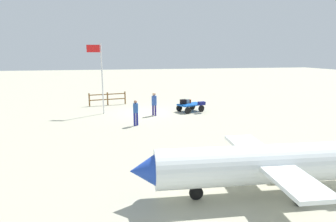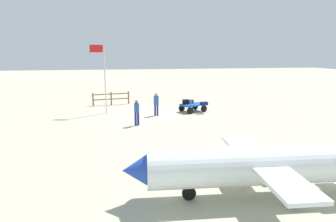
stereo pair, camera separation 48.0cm
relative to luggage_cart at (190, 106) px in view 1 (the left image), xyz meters
name	(u,v)px [view 1 (the left image)]	position (x,y,z in m)	size (l,w,h in m)	color
ground_plane	(147,113)	(3.43, -0.22, -0.45)	(120.00, 120.00, 0.00)	#AFAB93
luggage_cart	(190,106)	(0.00, 0.00, 0.00)	(2.20, 1.85, 0.62)	blue
suitcase_dark	(188,101)	(0.05, -0.45, 0.30)	(0.46, 0.35, 0.27)	maroon
suitcase_grey	(202,103)	(-0.74, 0.63, 0.29)	(0.58, 0.43, 0.25)	navy
suitcase_olive	(183,102)	(0.56, -0.05, 0.35)	(0.49, 0.38, 0.36)	black
suitcase_navy	(185,101)	(0.28, -0.38, 0.33)	(0.63, 0.40, 0.33)	gray
worker_lead	(154,102)	(3.00, 0.85, 0.57)	(0.51, 0.51, 1.73)	navy
worker_trailing	(136,111)	(4.61, 3.52, 0.49)	(0.44, 0.44, 1.65)	navy
airplane_near	(259,164)	(1.59, 13.28, 0.62)	(8.06, 5.26, 2.89)	white
flagpole	(100,72)	(6.80, -0.65, 2.69)	(1.07, 0.27, 5.24)	silver
wooden_fence	(108,98)	(6.38, -4.22, 0.20)	(3.23, 0.65, 1.15)	brown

